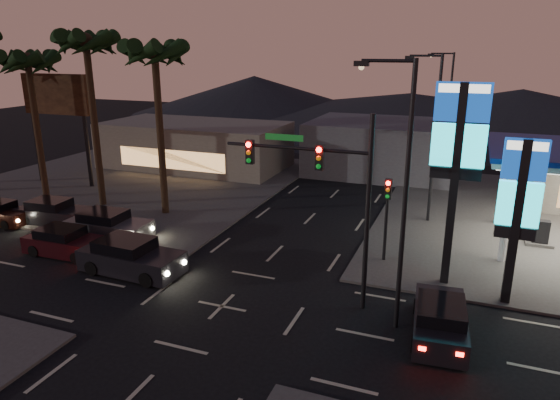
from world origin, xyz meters
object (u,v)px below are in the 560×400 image
at_px(car_lane_a_mid, 65,242).
at_px(suv_station, 440,320).
at_px(car_lane_b_front, 108,226).
at_px(car_lane_b_mid, 54,213).
at_px(traffic_signal_mast, 325,182).
at_px(car_lane_a_front, 130,257).
at_px(pylon_sign_short, 520,198).
at_px(pylon_sign_tall, 458,146).

bearing_deg(car_lane_a_mid, suv_station, -3.39).
distance_m(car_lane_b_front, suv_station, 18.54).
bearing_deg(car_lane_b_mid, traffic_signal_mast, -11.03).
relative_size(car_lane_a_front, car_lane_b_mid, 1.09).
bearing_deg(car_lane_b_front, car_lane_a_mid, -102.77).
xyz_separation_m(car_lane_b_front, suv_station, (18.15, -3.77, -0.06)).
xyz_separation_m(pylon_sign_short, car_lane_a_front, (-16.58, -3.10, -3.89)).
height_order(pylon_sign_short, car_lane_a_mid, pylon_sign_short).
bearing_deg(car_lane_b_front, suv_station, -11.72).
bearing_deg(car_lane_b_mid, pylon_sign_tall, -0.04).
bearing_deg(car_lane_a_front, traffic_signal_mast, 3.59).
distance_m(car_lane_a_mid, suv_station, 18.78).
distance_m(pylon_sign_tall, car_lane_a_mid, 19.83).
bearing_deg(car_lane_a_mid, car_lane_b_front, 77.23).
height_order(pylon_sign_tall, car_lane_a_mid, pylon_sign_tall).
height_order(car_lane_a_front, car_lane_a_mid, car_lane_a_front).
relative_size(car_lane_a_mid, suv_station, 0.98).
height_order(traffic_signal_mast, car_lane_a_front, traffic_signal_mast).
bearing_deg(suv_station, car_lane_a_front, 178.03).
distance_m(pylon_sign_short, car_lane_b_mid, 25.67).
distance_m(car_lane_a_mid, car_lane_b_mid, 5.45).
relative_size(car_lane_a_front, car_lane_b_front, 1.05).
xyz_separation_m(pylon_sign_tall, suv_station, (0.09, -4.59, -5.71)).
xyz_separation_m(car_lane_b_mid, suv_station, (22.93, -4.60, -0.02)).
relative_size(car_lane_a_front, suv_station, 1.14).
bearing_deg(traffic_signal_mast, car_lane_b_mid, 168.97).
distance_m(traffic_signal_mast, car_lane_a_front, 10.36).
bearing_deg(suv_station, car_lane_a_mid, 176.61).
bearing_deg(car_lane_a_front, car_lane_b_front, 140.56).
bearing_deg(car_lane_b_front, traffic_signal_mast, -11.43).
relative_size(traffic_signal_mast, suv_station, 1.77).
xyz_separation_m(car_lane_a_mid, car_lane_b_mid, (-4.18, 3.49, 0.03)).
bearing_deg(car_lane_a_front, car_lane_a_mid, 172.27).
relative_size(car_lane_b_front, car_lane_b_mid, 1.04).
xyz_separation_m(car_lane_a_front, car_lane_b_mid, (-8.76, 4.12, -0.08)).
height_order(traffic_signal_mast, car_lane_b_front, traffic_signal_mast).
distance_m(pylon_sign_tall, pylon_sign_short, 3.20).
height_order(car_lane_b_mid, suv_station, car_lane_b_mid).
bearing_deg(suv_station, pylon_sign_tall, 91.10).
bearing_deg(car_lane_b_front, pylon_sign_short, -0.50).
xyz_separation_m(pylon_sign_tall, traffic_signal_mast, (-4.74, -3.51, -1.17)).
height_order(traffic_signal_mast, suv_station, traffic_signal_mast).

